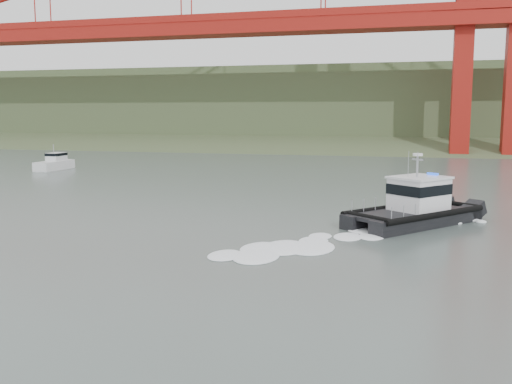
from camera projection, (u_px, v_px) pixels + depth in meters
ground at (192, 261)px, 27.69m from camera, size 400.00×400.00×0.00m
headlands at (370, 113)px, 146.78m from camera, size 500.00×105.36×27.12m
patrol_boat at (415, 206)px, 36.76m from camera, size 8.95×9.84×4.75m
motorboat at (55, 163)px, 72.45m from camera, size 2.06×6.09×3.34m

